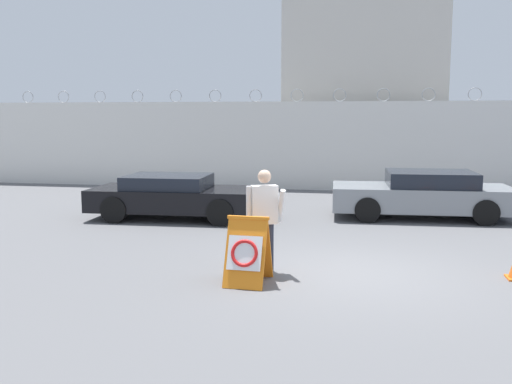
# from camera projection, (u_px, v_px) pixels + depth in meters

# --- Properties ---
(ground_plane) EXTENTS (90.00, 90.00, 0.00)m
(ground_plane) POSITION_uv_depth(u_px,v_px,m) (356.00, 274.00, 9.80)
(ground_plane) COLOR #5B5B5E
(perimeter_wall) EXTENTS (36.00, 0.30, 3.66)m
(perimeter_wall) POSITION_uv_depth(u_px,v_px,m) (360.00, 146.00, 20.45)
(perimeter_wall) COLOR silver
(perimeter_wall) RESTS_ON ground_plane
(building_block) EXTENTS (6.23, 5.44, 7.17)m
(building_block) POSITION_uv_depth(u_px,v_px,m) (363.00, 94.00, 24.12)
(building_block) COLOR beige
(building_block) RESTS_ON ground_plane
(barricade_sign) EXTENTS (0.70, 0.88, 1.10)m
(barricade_sign) POSITION_uv_depth(u_px,v_px,m) (247.00, 250.00, 9.18)
(barricade_sign) COLOR orange
(barricade_sign) RESTS_ON ground_plane
(security_guard) EXTENTS (0.69, 0.37, 1.79)m
(security_guard) POSITION_uv_depth(u_px,v_px,m) (264.00, 215.00, 9.81)
(security_guard) COLOR #232838
(security_guard) RESTS_ON ground_plane
(parked_car_front_coupe) EXTENTS (4.49, 2.07, 1.15)m
(parked_car_front_coupe) POSITION_uv_depth(u_px,v_px,m) (175.00, 196.00, 15.03)
(parked_car_front_coupe) COLOR black
(parked_car_front_coupe) RESTS_ON ground_plane
(parked_car_rear_sedan) EXTENTS (4.71, 2.18, 1.24)m
(parked_car_rear_sedan) POSITION_uv_depth(u_px,v_px,m) (423.00, 194.00, 15.11)
(parked_car_rear_sedan) COLOR black
(parked_car_rear_sedan) RESTS_ON ground_plane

